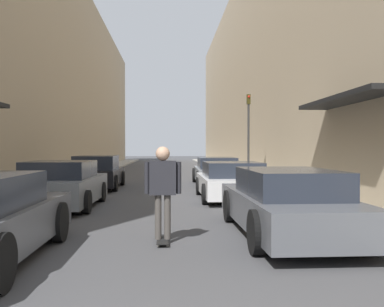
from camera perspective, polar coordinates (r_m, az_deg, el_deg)
ground at (r=23.34m, az=-4.03°, el=-3.29°), size 122.27×122.27×0.00m
curb_strip_left at (r=29.28m, az=-12.56°, el=-2.37°), size 1.80×55.58×0.12m
curb_strip_right at (r=29.17m, az=4.86°, el=-2.36°), size 1.80×55.58×0.12m
building_row_left at (r=30.21m, az=-18.11°, el=9.74°), size 4.90×55.58×12.76m
building_row_right at (r=30.13m, az=10.45°, el=10.74°), size 4.90×55.58×13.75m
parked_car_left_1 at (r=12.35m, az=-16.97°, el=-4.06°), size 1.98×4.02×1.29m
parked_car_left_2 at (r=17.78m, az=-12.52°, el=-2.54°), size 1.91×4.21×1.33m
parked_car_right_0 at (r=8.29m, az=12.39°, el=-6.44°), size 1.89×4.80×1.26m
parked_car_right_1 at (r=13.80m, az=5.27°, el=-3.69°), size 2.08×4.18×1.20m
parked_car_right_2 at (r=19.11m, az=3.26°, el=-2.39°), size 1.95×4.54×1.23m
skateboarder at (r=7.42m, az=-3.92°, el=-4.06°), size 0.64×0.78×1.68m
traffic_light at (r=19.86m, az=7.54°, el=3.34°), size 0.16×0.22×3.99m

